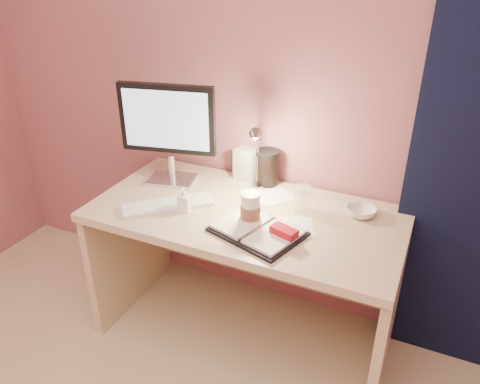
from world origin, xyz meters
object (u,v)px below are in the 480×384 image
at_px(product_box, 246,164).
at_px(planner, 260,231).
at_px(dark_jar, 267,169).
at_px(keyboard, 168,205).
at_px(lotion_bottle, 184,199).
at_px(desk_lamp, 246,150).
at_px(clear_cup, 303,199).
at_px(bowl, 361,212).
at_px(coffee_cup, 250,209).
at_px(monitor, 168,125).
at_px(desk, 252,244).

bearing_deg(product_box, planner, -47.80).
relative_size(planner, dark_jar, 2.58).
xyz_separation_m(keyboard, lotion_bottle, (0.09, 0.00, 0.05)).
relative_size(dark_jar, desk_lamp, 0.46).
bearing_deg(desk_lamp, clear_cup, -29.08).
distance_m(bowl, lotion_bottle, 0.79).
distance_m(lotion_bottle, dark_jar, 0.47).
relative_size(planner, coffee_cup, 2.96).
height_order(planner, product_box, product_box).
relative_size(monitor, product_box, 3.07).
height_order(coffee_cup, dark_jar, dark_jar).
height_order(planner, lotion_bottle, lotion_bottle).
distance_m(planner, dark_jar, 0.47).
bearing_deg(lotion_bottle, planner, -5.67).
bearing_deg(product_box, clear_cup, -17.09).
bearing_deg(desk, coffee_cup, -69.69).
xyz_separation_m(planner, product_box, (-0.26, 0.45, 0.07)).
xyz_separation_m(bowl, desk_lamp, (-0.55, -0.00, 0.20)).
bearing_deg(lotion_bottle, clear_cup, 23.44).
xyz_separation_m(lotion_bottle, product_box, (0.12, 0.41, 0.02)).
relative_size(monitor, dark_jar, 3.10).
relative_size(desk, monitor, 2.80).
bearing_deg(coffee_cup, clear_cup, 46.25).
bearing_deg(product_box, monitor, -138.89).
bearing_deg(bowl, lotion_bottle, -159.01).
bearing_deg(dark_jar, product_box, 173.52).
bearing_deg(keyboard, coffee_cup, -38.32).
height_order(monitor, coffee_cup, monitor).
relative_size(monitor, planner, 1.20).
distance_m(monitor, clear_cup, 0.73).
bearing_deg(keyboard, dark_jar, 8.26).
bearing_deg(clear_cup, monitor, 178.24).
relative_size(desk, planner, 3.36).
height_order(product_box, desk_lamp, desk_lamp).
bearing_deg(desk, monitor, 173.87).
relative_size(desk, clear_cup, 11.07).
distance_m(desk, bowl, 0.55).
relative_size(lotion_bottle, product_box, 0.69).
distance_m(coffee_cup, bowl, 0.50).
bearing_deg(dark_jar, desk, -86.44).
relative_size(bowl, product_box, 0.81).
bearing_deg(bowl, planner, -137.71).
bearing_deg(clear_cup, bowl, 15.99).
xyz_separation_m(coffee_cup, dark_jar, (-0.07, 0.37, 0.01)).
height_order(desk, coffee_cup, coffee_cup).
bearing_deg(lotion_bottle, keyboard, -179.42).
bearing_deg(dark_jar, lotion_bottle, -120.96).
relative_size(bowl, dark_jar, 0.82).
relative_size(monitor, coffee_cup, 3.55).
xyz_separation_m(keyboard, desk_lamp, (0.27, 0.28, 0.21)).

